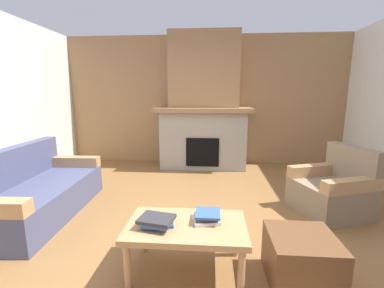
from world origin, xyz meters
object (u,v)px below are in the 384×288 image
at_px(fireplace, 203,111).
at_px(coffee_table, 186,230).
at_px(couch, 36,193).
at_px(armchair, 333,190).
at_px(ottoman, 301,259).

bearing_deg(fireplace, coffee_table, -90.49).
distance_m(fireplace, couch, 3.25).
bearing_deg(couch, fireplace, 50.41).
xyz_separation_m(armchair, ottoman, (-0.82, -1.32, -0.09)).
relative_size(armchair, ottoman, 1.86).
bearing_deg(couch, ottoman, -18.34).
relative_size(coffee_table, ottoman, 1.92).
height_order(couch, coffee_table, couch).
height_order(fireplace, coffee_table, fireplace).
bearing_deg(fireplace, armchair, -50.06).
distance_m(fireplace, armchair, 2.82).
relative_size(fireplace, armchair, 2.79).
bearing_deg(coffee_table, ottoman, -4.32).
height_order(couch, armchair, same).
height_order(coffee_table, ottoman, coffee_table).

